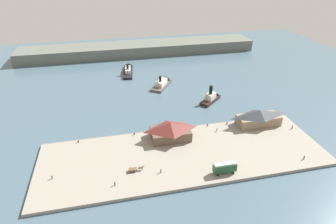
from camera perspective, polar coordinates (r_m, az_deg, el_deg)
The scene contains 21 objects.
ground_plane at distance 127.95m, azimuth 0.67°, elevation -2.92°, with size 320.00×320.00×0.00m, color #476070.
quay_promenade at distance 110.21m, azimuth 3.30°, elevation -8.64°, with size 110.00×36.00×1.20m, color gray.
seawall_edge at distance 124.74m, azimuth 1.05°, elevation -3.59°, with size 110.00×0.80×1.00m, color slate.
ferry_shed_east_terminal at distance 116.09m, azimuth 0.50°, elevation -3.76°, with size 16.37×10.48×7.33m.
ferry_shed_west_terminal at distance 131.66m, azimuth 18.00°, elevation -1.01°, with size 19.61×8.01×7.35m.
street_tram at distance 101.50m, azimuth 11.48°, elevation -10.98°, with size 8.20×2.63×4.19m.
horse_cart at distance 101.96m, azimuth -6.61°, elevation -11.41°, with size 5.73×1.62×1.87m.
pedestrian_at_waters_edge at distance 123.91m, azimuth 9.95°, elevation -3.56°, with size 0.39×0.39×1.56m.
pedestrian_near_west_shed at distance 100.80m, azimuth -1.45°, elevation -11.90°, with size 0.39×0.39×1.59m.
pedestrian_walking_west at distance 106.22m, azimuth -22.56°, elevation -12.14°, with size 0.38×0.38×1.53m.
pedestrian_near_east_shed at distance 135.32m, azimuth 23.97°, elevation -2.84°, with size 0.41×0.41×1.65m.
pedestrian_standing_center at distance 118.16m, azimuth 25.98°, elevation -8.31°, with size 0.41×0.41×1.66m.
pedestrian_by_tram at distance 97.77m, azimuth -10.77°, elevation -14.14°, with size 0.39×0.39×1.56m.
mooring_post_center_east at distance 120.97m, azimuth -17.80°, elevation -5.73°, with size 0.44×0.44×0.90m, color black.
mooring_post_center_west at distance 126.99m, azimuth 8.05°, elevation -2.64°, with size 0.44×0.44×0.90m, color black.
mooring_post_west at distance 129.88m, azimuth 11.92°, elevation -2.24°, with size 0.44×0.44×0.90m, color black.
mooring_post_east at distance 120.74m, azimuth -6.89°, elevation -4.42°, with size 0.44×0.44×0.90m, color black.
ferry_near_quay at distance 191.26m, azimuth -8.12°, elevation 8.53°, with size 8.37×25.44×8.95m.
ferry_mid_harbor at distance 151.40m, azimuth 8.90°, elevation 2.94°, with size 14.85×13.86×10.51m.
ferry_approaching_east at distance 168.75m, azimuth -0.99°, elevation 5.96°, with size 15.86×19.58×10.01m.
far_headland at distance 226.00m, azimuth -5.82°, elevation 12.72°, with size 180.00×24.00×8.00m, color #60665B.
Camera 1 is at (-24.91, -105.17, 68.50)m, focal length 29.94 mm.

